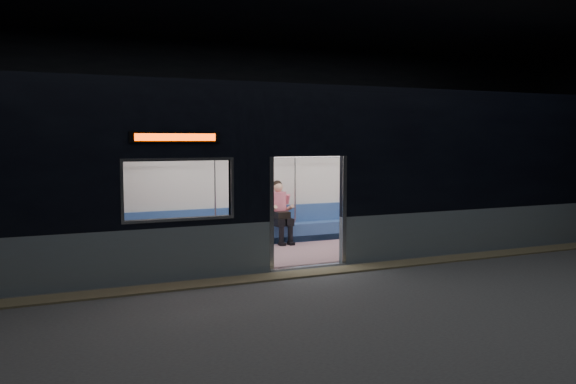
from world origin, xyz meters
TOP-DOWN VIEW (x-y plane):
  - station_floor at (0.00, 0.00)m, footprint 24.00×14.00m
  - station_envelope at (0.00, 0.00)m, footprint 24.00×14.00m
  - tactile_strip at (0.00, 0.55)m, footprint 22.80×0.50m
  - metro_car at (-0.00, 2.54)m, footprint 18.00×3.04m
  - passenger at (0.52, 3.55)m, footprint 0.41×0.71m
  - handbag at (0.49, 3.32)m, footprint 0.32×0.28m
  - transit_map at (2.95, 3.85)m, footprint 1.04×0.03m

SIDE VIEW (x-z plane):
  - station_floor at x=0.00m, z-range -0.01..0.00m
  - tactile_strip at x=0.00m, z-range 0.00..0.03m
  - handbag at x=0.49m, z-range 0.61..0.76m
  - passenger at x=0.52m, z-range 0.11..1.51m
  - transit_map at x=2.95m, z-range 1.15..1.83m
  - metro_car at x=0.00m, z-range 0.17..3.52m
  - station_envelope at x=0.00m, z-range 1.16..6.16m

